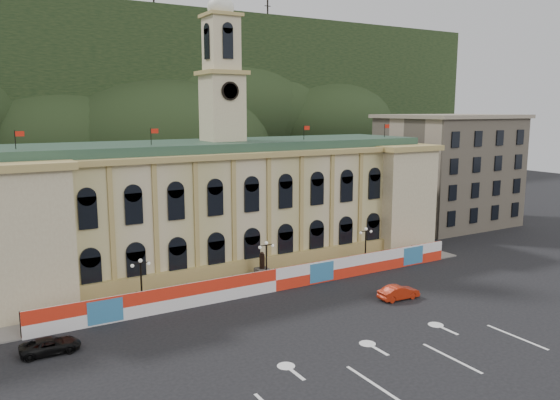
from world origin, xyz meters
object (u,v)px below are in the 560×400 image
statue (262,274)px  lamp_center (266,259)px  black_suv (50,346)px  red_sedan (399,292)px

statue → lamp_center: 2.14m
statue → black_suv: statue is taller
lamp_center → statue: bearing=90.0°
red_sedan → lamp_center: bearing=46.0°
statue → lamp_center: bearing=-90.0°
statue → red_sedan: size_ratio=0.82×
lamp_center → red_sedan: size_ratio=1.13×
lamp_center → black_suv: 24.12m
lamp_center → red_sedan: 14.62m
statue → black_suv: bearing=-163.3°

